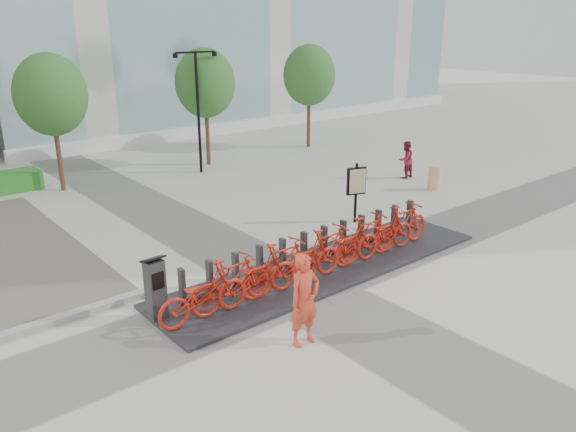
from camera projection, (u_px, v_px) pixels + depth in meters
ground at (295, 287)px, 13.63m from camera, size 120.00×120.00×0.00m
tree_1 at (51, 95)px, 20.31m from camera, size 2.60×2.60×5.10m
tree_2 at (205, 83)px, 24.21m from camera, size 2.60×2.60×5.10m
tree_3 at (309, 75)px, 27.82m from camera, size 2.60×2.60×5.10m
streetlamp at (198, 98)px, 23.03m from camera, size 2.00×0.20×5.00m
dock_pad at (326, 267)px, 14.62m from camera, size 9.60×2.40×0.08m
dock_rail_posts at (316, 245)px, 14.85m from camera, size 8.02×0.50×0.85m
bike_0 at (203, 295)px, 11.82m from camera, size 2.13×0.74×1.12m
bike_1 at (231, 283)px, 12.24m from camera, size 2.07×0.58×1.24m
bike_2 at (258, 276)px, 12.69m from camera, size 2.13×0.74×1.12m
bike_3 at (283, 266)px, 13.10m from camera, size 2.07×0.58×1.24m
bike_4 at (306, 260)px, 13.55m from camera, size 2.13×0.74×1.12m
bike_5 at (327, 251)px, 13.96m from camera, size 2.07×0.58×1.24m
bike_6 at (348, 246)px, 14.42m from camera, size 2.13×0.74×1.12m
bike_7 at (367, 237)px, 14.83m from camera, size 2.07×0.58×1.24m
bike_8 at (385, 233)px, 15.28m from camera, size 2.13×0.74×1.12m
bike_9 at (403, 225)px, 15.69m from camera, size 2.07×0.58×1.24m
kiosk at (156, 288)px, 11.84m from camera, size 0.46×0.39×1.45m
worker_red at (305, 300)px, 10.94m from camera, size 0.70×0.47×1.92m
pedestrian at (406, 160)px, 22.93m from camera, size 0.76×0.60×1.53m
construction_barrel at (434, 178)px, 21.37m from camera, size 0.58×0.58×0.93m
map_sign at (356, 184)px, 17.63m from camera, size 0.63×0.31×1.94m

